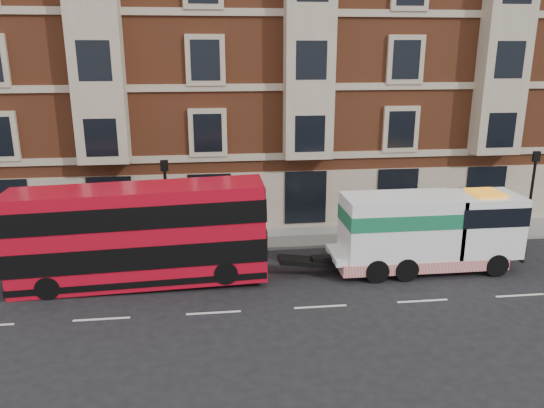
{
  "coord_description": "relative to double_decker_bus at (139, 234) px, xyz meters",
  "views": [
    {
      "loc": [
        -3.96,
        -17.68,
        9.31
      ],
      "look_at": [
        -1.36,
        4.0,
        2.92
      ],
      "focal_mm": 35.0,
      "sensor_mm": 36.0,
      "label": 1
    }
  ],
  "objects": [
    {
      "name": "double_decker_bus",
      "position": [
        0.0,
        0.0,
        0.0
      ],
      "size": [
        10.15,
        2.33,
        4.11
      ],
      "color": "red",
      "rests_on": "ground"
    },
    {
      "name": "tow_truck",
      "position": [
        12.05,
        0.0,
        -0.38
      ],
      "size": [
        8.13,
        2.4,
        3.39
      ],
      "color": "white",
      "rests_on": "ground"
    },
    {
      "name": "lamp_post_west",
      "position": [
        0.89,
        3.27,
        0.5
      ],
      "size": [
        0.35,
        0.15,
        4.35
      ],
      "color": "black",
      "rests_on": "sidewalk"
    },
    {
      "name": "ground",
      "position": [
        6.89,
        -2.93,
        -2.18
      ],
      "size": [
        120.0,
        120.0,
        0.0
      ],
      "primitive_type": "plane",
      "color": "black",
      "rests_on": "ground"
    },
    {
      "name": "pedestrian",
      "position": [
        -3.96,
        3.22,
        -1.09
      ],
      "size": [
        0.82,
        0.73,
        1.87
      ],
      "primitive_type": "imported",
      "rotation": [
        0.0,
        0.0,
        -0.54
      ],
      "color": "#1C1C38",
      "rests_on": "sidewalk"
    },
    {
      "name": "sidewalk",
      "position": [
        6.89,
        4.57,
        -2.1
      ],
      "size": [
        90.0,
        3.0,
        0.15
      ],
      "primitive_type": "cube",
      "color": "slate",
      "rests_on": "ground"
    },
    {
      "name": "lamp_post_east",
      "position": [
        18.89,
        3.27,
        0.5
      ],
      "size": [
        0.35,
        0.15,
        4.35
      ],
      "color": "black",
      "rests_on": "sidewalk"
    },
    {
      "name": "victorian_terrace",
      "position": [
        7.39,
        12.07,
        7.89
      ],
      "size": [
        45.0,
        12.0,
        20.4
      ],
      "color": "brown",
      "rests_on": "ground"
    }
  ]
}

